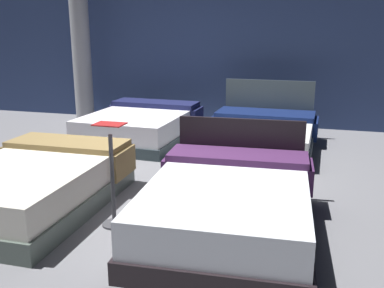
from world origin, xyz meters
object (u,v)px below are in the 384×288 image
at_px(bed_3, 260,134).
at_px(support_pillar, 80,35).
at_px(price_sign, 113,187).
at_px(bed_2, 140,126).
at_px(bed_0, 34,184).
at_px(bed_1, 228,205).

height_order(bed_3, support_pillar, support_pillar).
xyz_separation_m(bed_3, support_pillar, (-3.80, 1.19, 1.52)).
bearing_deg(bed_3, price_sign, -105.87).
height_order(bed_2, support_pillar, support_pillar).
distance_m(bed_0, bed_3, 3.66).
distance_m(bed_2, price_sign, 3.34).
relative_size(bed_1, bed_2, 1.02).
height_order(bed_0, bed_1, bed_1).
xyz_separation_m(bed_0, bed_1, (2.12, -0.02, 0.01)).
height_order(bed_3, price_sign, price_sign).
bearing_deg(support_pillar, bed_3, -17.39).
bearing_deg(bed_1, bed_2, 122.02).
xyz_separation_m(price_sign, support_pillar, (-2.78, 4.42, 1.36)).
height_order(price_sign, support_pillar, support_pillar).
height_order(bed_1, bed_2, bed_1).
distance_m(bed_1, support_pillar, 5.94).
distance_m(bed_2, support_pillar, 2.62).
xyz_separation_m(bed_0, bed_3, (2.04, 3.04, -0.02)).
bearing_deg(bed_1, support_pillar, 129.13).
bearing_deg(bed_3, support_pillar, 164.20).
relative_size(bed_1, support_pillar, 0.62).
distance_m(bed_0, bed_2, 2.98).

